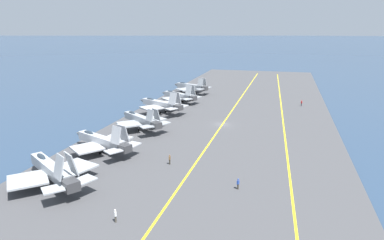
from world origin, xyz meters
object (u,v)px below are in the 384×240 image
(parked_jet_third, at_px, (141,119))
(parked_jet_fifth, at_px, (179,96))
(parked_jet_second, at_px, (102,141))
(crew_brown_vest, at_px, (170,159))
(parked_jet_fourth, at_px, (161,104))
(crew_red_vest, at_px, (301,103))
(crew_white_vest, at_px, (115,215))
(crew_blue_vest, at_px, (238,183))
(parked_jet_sixth, at_px, (191,87))
(parked_jet_nearest, at_px, (52,170))

(parked_jet_third, distance_m, parked_jet_fifth, 31.38)
(parked_jet_second, height_order, crew_brown_vest, parked_jet_second)
(parked_jet_fourth, relative_size, crew_red_vest, 9.25)
(crew_white_vest, height_order, crew_blue_vest, crew_white_vest)
(parked_jet_fifth, bearing_deg, parked_jet_third, -179.17)
(parked_jet_sixth, height_order, crew_white_vest, parked_jet_sixth)
(parked_jet_nearest, height_order, parked_jet_fifth, parked_jet_nearest)
(parked_jet_third, bearing_deg, parked_jet_second, 175.59)
(parked_jet_nearest, height_order, crew_white_vest, parked_jet_nearest)
(crew_brown_vest, bearing_deg, crew_white_vest, 178.76)
(parked_jet_third, xyz_separation_m, parked_jet_fifth, (31.38, 0.46, -0.24))
(parked_jet_third, height_order, parked_jet_fifth, parked_jet_fifth)
(parked_jet_sixth, bearing_deg, parked_jet_nearest, 179.66)
(parked_jet_fourth, xyz_separation_m, crew_red_vest, (19.71, -38.79, -1.59))
(parked_jet_second, bearing_deg, parked_jet_fourth, 0.11)
(parked_jet_sixth, bearing_deg, parked_jet_third, -178.82)
(parked_jet_fourth, height_order, parked_jet_sixth, parked_jet_fourth)
(parked_jet_second, height_order, parked_jet_fourth, parked_jet_fourth)
(crew_brown_vest, bearing_deg, parked_jet_fourth, 22.85)
(parked_jet_fifth, distance_m, crew_brown_vest, 51.69)
(parked_jet_fifth, height_order, crew_white_vest, parked_jet_fifth)
(parked_jet_second, height_order, crew_red_vest, parked_jet_second)
(parked_jet_sixth, bearing_deg, parked_jet_second, 179.77)
(crew_blue_vest, bearing_deg, parked_jet_fourth, 33.80)
(parked_jet_fifth, relative_size, crew_brown_vest, 8.18)
(parked_jet_nearest, height_order, crew_brown_vest, parked_jet_nearest)
(parked_jet_sixth, height_order, crew_brown_vest, parked_jet_sixth)
(parked_jet_second, bearing_deg, crew_blue_vest, -107.85)
(parked_jet_fifth, relative_size, crew_blue_vest, 8.58)
(parked_jet_fifth, bearing_deg, parked_jet_nearest, 179.10)
(parked_jet_sixth, relative_size, crew_blue_vest, 8.81)
(parked_jet_sixth, bearing_deg, crew_white_vest, -170.59)
(crew_blue_vest, bearing_deg, crew_white_vest, 134.13)
(parked_jet_nearest, height_order, parked_jet_second, parked_jet_nearest)
(parked_jet_second, distance_m, crew_blue_vest, 29.20)
(crew_brown_vest, bearing_deg, parked_jet_second, 80.26)
(crew_blue_vest, bearing_deg, parked_jet_sixth, 20.93)
(crew_red_vest, bearing_deg, parked_jet_fifth, 97.70)
(crew_brown_vest, xyz_separation_m, crew_red_vest, (54.87, -23.97, -0.02))
(parked_jet_second, bearing_deg, parked_jet_third, -4.41)
(parked_jet_sixth, relative_size, crew_brown_vest, 8.40)
(parked_jet_third, relative_size, crew_blue_vest, 8.67)
(parked_jet_fifth, distance_m, parked_jet_sixth, 15.79)
(parked_jet_fourth, distance_m, crew_blue_vest, 50.05)
(parked_jet_sixth, distance_m, crew_white_vest, 86.13)
(parked_jet_nearest, relative_size, crew_red_vest, 9.32)
(parked_jet_fifth, distance_m, crew_blue_vest, 62.32)
(parked_jet_third, height_order, crew_blue_vest, parked_jet_third)
(parked_jet_third, xyz_separation_m, parked_jet_fourth, (16.80, 1.28, 0.07))
(parked_jet_fourth, distance_m, crew_white_vest, 56.49)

